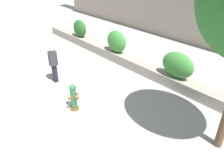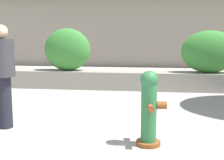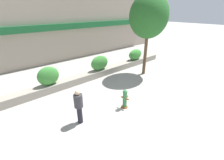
{
  "view_description": "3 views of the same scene",
  "coord_description": "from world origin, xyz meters",
  "px_view_note": "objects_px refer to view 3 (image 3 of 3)",
  "views": [
    {
      "loc": [
        6.41,
        -1.77,
        5.14
      ],
      "look_at": [
        0.5,
        3.42,
        0.71
      ],
      "focal_mm": 35.0,
      "sensor_mm": 36.0,
      "label": 1
    },
    {
      "loc": [
        0.33,
        -2.67,
        1.63
      ],
      "look_at": [
        -0.28,
        2.05,
        0.87
      ],
      "focal_mm": 50.0,
      "sensor_mm": 36.0,
      "label": 2
    },
    {
      "loc": [
        -4.62,
        -3.02,
        4.84
      ],
      "look_at": [
        0.92,
        3.42,
        0.82
      ],
      "focal_mm": 24.0,
      "sensor_mm": 36.0,
      "label": 3
    }
  ],
  "objects_px": {
    "hedge_bush_3": "(135,54)",
    "fire_hydrant": "(125,99)",
    "hedge_bush_1": "(48,76)",
    "street_tree": "(149,16)",
    "hedge_bush_2": "(100,63)",
    "pedestrian": "(79,105)"
  },
  "relations": [
    {
      "from": "hedge_bush_3",
      "to": "fire_hydrant",
      "type": "height_order",
      "value": "hedge_bush_3"
    },
    {
      "from": "hedge_bush_1",
      "to": "street_tree",
      "type": "bearing_deg",
      "value": -16.13
    },
    {
      "from": "hedge_bush_2",
      "to": "hedge_bush_3",
      "type": "xyz_separation_m",
      "value": [
        4.18,
        0.0,
        -0.08
      ]
    },
    {
      "from": "street_tree",
      "to": "hedge_bush_3",
      "type": "bearing_deg",
      "value": 59.47
    },
    {
      "from": "hedge_bush_3",
      "to": "street_tree",
      "type": "height_order",
      "value": "street_tree"
    },
    {
      "from": "hedge_bush_1",
      "to": "fire_hydrant",
      "type": "xyz_separation_m",
      "value": [
        2.38,
        -4.35,
        -0.55
      ]
    },
    {
      "from": "fire_hydrant",
      "to": "street_tree",
      "type": "distance_m",
      "value": 6.4
    },
    {
      "from": "hedge_bush_1",
      "to": "hedge_bush_2",
      "type": "relative_size",
      "value": 0.87
    },
    {
      "from": "hedge_bush_1",
      "to": "street_tree",
      "type": "distance_m",
      "value": 7.93
    },
    {
      "from": "hedge_bush_1",
      "to": "pedestrian",
      "type": "bearing_deg",
      "value": -90.58
    },
    {
      "from": "hedge_bush_2",
      "to": "hedge_bush_3",
      "type": "distance_m",
      "value": 4.18
    },
    {
      "from": "fire_hydrant",
      "to": "pedestrian",
      "type": "relative_size",
      "value": 0.62
    },
    {
      "from": "hedge_bush_2",
      "to": "street_tree",
      "type": "height_order",
      "value": "street_tree"
    },
    {
      "from": "hedge_bush_2",
      "to": "pedestrian",
      "type": "xyz_separation_m",
      "value": [
        -3.98,
        -3.83,
        -0.08
      ]
    },
    {
      "from": "pedestrian",
      "to": "fire_hydrant",
      "type": "bearing_deg",
      "value": -12.04
    },
    {
      "from": "street_tree",
      "to": "pedestrian",
      "type": "distance_m",
      "value": 7.97
    },
    {
      "from": "hedge_bush_1",
      "to": "hedge_bush_2",
      "type": "height_order",
      "value": "hedge_bush_1"
    },
    {
      "from": "hedge_bush_1",
      "to": "fire_hydrant",
      "type": "bearing_deg",
      "value": -61.27
    },
    {
      "from": "hedge_bush_2",
      "to": "hedge_bush_3",
      "type": "bearing_deg",
      "value": 0.0
    },
    {
      "from": "hedge_bush_3",
      "to": "hedge_bush_2",
      "type": "bearing_deg",
      "value": 180.0
    },
    {
      "from": "street_tree",
      "to": "pedestrian",
      "type": "relative_size",
      "value": 3.44
    },
    {
      "from": "hedge_bush_2",
      "to": "fire_hydrant",
      "type": "height_order",
      "value": "hedge_bush_2"
    }
  ]
}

